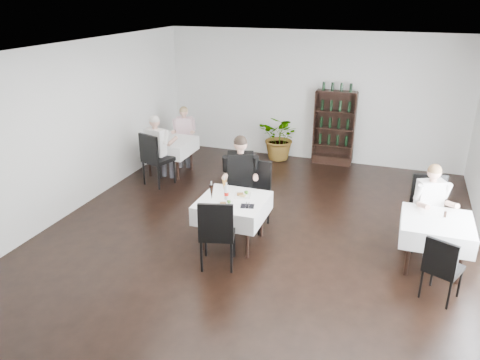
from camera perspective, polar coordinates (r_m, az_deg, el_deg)
name	(u,v)px	position (r m, az deg, el deg)	size (l,w,h in m)	color
room_shell	(251,157)	(6.95, 1.40, 2.78)	(9.00, 9.00, 9.00)	black
wine_shelf	(334,129)	(11.05, 11.40, 6.15)	(0.90, 0.28, 1.75)	black
main_table	(233,208)	(7.38, -0.88, -3.42)	(1.03, 1.03, 0.77)	black
left_table	(170,146)	(10.43, -8.54, 4.09)	(0.98, 0.98, 0.77)	black
right_table	(436,229)	(7.30, 22.80, -5.58)	(0.98, 0.98, 0.77)	black
potted_tree	(281,137)	(11.25, 5.01, 5.21)	(0.99, 0.86, 1.10)	#2B5F20
main_chair_far	(254,190)	(7.95, 1.67, -1.21)	(0.55, 0.56, 1.15)	black
main_chair_near	(217,230)	(6.73, -2.83, -6.09)	(0.61, 0.62, 1.09)	black
left_chair_far	(181,141)	(11.21, -7.15, 4.75)	(0.41, 0.42, 0.86)	black
left_chair_near	(155,156)	(9.77, -10.37, 2.89)	(0.65, 0.66, 1.13)	black
right_chair_far	(428,207)	(7.90, 21.95, -3.04)	(0.62, 0.62, 1.15)	black
right_chair_near	(442,265)	(6.63, 23.39, -9.52)	(0.56, 0.56, 0.92)	black
diner_main	(240,175)	(7.87, 0.05, 0.64)	(0.67, 0.72, 1.59)	#43434B
diner_left_far	(184,131)	(10.91, -6.82, 5.92)	(0.58, 0.62, 1.36)	#43434B
diner_left_near	(158,143)	(9.91, -9.95, 4.42)	(0.58, 0.60, 1.46)	#43434B
diner_right_far	(432,202)	(7.68, 22.34, -2.51)	(0.63, 0.66, 1.41)	#43434B
plate_far	(243,195)	(7.43, 0.32, -1.80)	(0.30, 0.30, 0.08)	white
plate_near	(225,204)	(7.12, -1.80, -2.92)	(0.27, 0.27, 0.07)	white
pilsner_dark	(212,192)	(7.27, -3.48, -1.47)	(0.07, 0.07, 0.31)	black
pilsner_lager	(224,187)	(7.45, -1.91, -0.86)	(0.07, 0.07, 0.30)	gold
coke_bottle	(226,193)	(7.26, -1.67, -1.57)	(0.07, 0.07, 0.28)	silver
napkin_cutlery	(247,206)	(7.08, 0.90, -3.18)	(0.23, 0.22, 0.02)	black
pepper_mill	(445,214)	(7.35, 23.73, -3.85)	(0.04, 0.04, 0.09)	black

